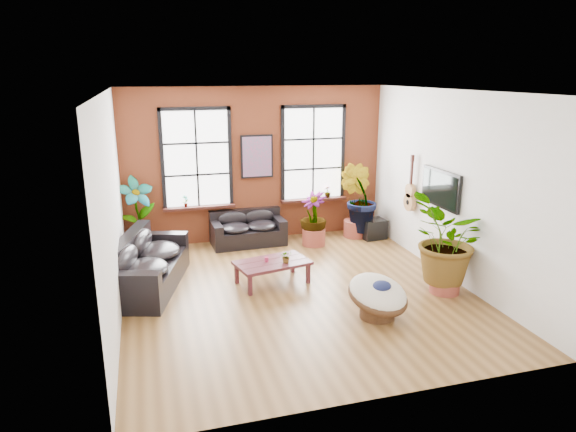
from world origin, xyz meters
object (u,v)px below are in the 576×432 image
sofa_back (248,229)px  papasan_chair (378,295)px  sofa_left (145,265)px  coffee_table (272,264)px

sofa_back → papasan_chair: (1.27, -4.17, 0.03)m
sofa_left → coffee_table: sofa_left is taller
sofa_back → papasan_chair: sofa_back is taller
sofa_back → coffee_table: bearing=-92.3°
coffee_table → papasan_chair: size_ratio=1.15×
coffee_table → sofa_left: bearing=156.5°
sofa_back → sofa_left: sofa_left is taller
sofa_back → coffee_table: 2.38m
papasan_chair → coffee_table: bearing=102.5°
sofa_left → coffee_table: size_ratio=1.75×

